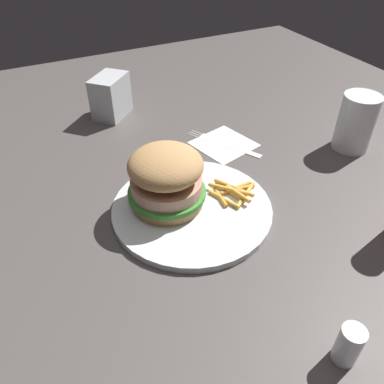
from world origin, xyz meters
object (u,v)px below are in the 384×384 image
object	(u,v)px
salt_shaker	(349,345)
napkin	(224,144)
sandwich	(166,178)
fork	(223,143)
plate	(192,209)
drink_glass	(355,125)
napkin_dispenser	(111,96)
fries_pile	(233,192)

from	to	relation	value
salt_shaker	napkin	bearing A→B (deg)	-13.67
sandwich	fork	size ratio (longest dim) A/B	0.81
plate	salt_shaker	distance (m)	0.31
salt_shaker	drink_glass	bearing A→B (deg)	-45.17
napkin	fork	size ratio (longest dim) A/B	0.69
plate	napkin_dispenser	xyz separation A→B (m)	(0.39, 0.01, 0.04)
fries_pile	napkin	xyz separation A→B (m)	(0.16, -0.08, -0.02)
sandwich	napkin	size ratio (longest dim) A/B	1.17
plate	napkin	distance (m)	0.22
napkin	napkin_dispenser	world-z (taller)	napkin_dispenser
sandwich	napkin_dispenser	size ratio (longest dim) A/B	1.36
sandwich	napkin_dispenser	bearing A→B (deg)	-3.09
fork	napkin_dispenser	distance (m)	0.29
napkin_dispenser	plate	bearing A→B (deg)	-132.17
fries_pile	napkin	distance (m)	0.18
fork	fries_pile	bearing A→B (deg)	154.69
plate	salt_shaker	xyz separation A→B (m)	(-0.31, -0.04, 0.02)
plate	drink_glass	distance (m)	0.39
sandwich	drink_glass	xyz separation A→B (m)	(0.00, -0.41, -0.01)
napkin_dispenser	drink_glass	bearing A→B (deg)	-86.19
plate	fries_pile	bearing A→B (deg)	-93.75
plate	salt_shaker	world-z (taller)	salt_shaker
sandwich	salt_shaker	bearing A→B (deg)	-167.39
plate	drink_glass	xyz separation A→B (m)	(0.03, -0.38, 0.05)
salt_shaker	fries_pile	bearing A→B (deg)	-6.46
napkin	napkin_dispenser	xyz separation A→B (m)	(0.23, 0.17, 0.05)
napkin	salt_shaker	xyz separation A→B (m)	(-0.46, 0.11, 0.03)
napkin	fork	xyz separation A→B (m)	(0.00, 0.00, 0.00)
fries_pile	drink_glass	world-z (taller)	drink_glass
napkin	drink_glass	distance (m)	0.26
fork	sandwich	bearing A→B (deg)	125.37
sandwich	fork	distance (m)	0.24
plate	drink_glass	world-z (taller)	drink_glass
plate	sandwich	world-z (taller)	sandwich
plate	napkin_dispenser	bearing A→B (deg)	1.88
fork	napkin_dispenser	bearing A→B (deg)	36.14
sandwich	fork	world-z (taller)	sandwich
fries_pile	fork	distance (m)	0.18
plate	fork	xyz separation A→B (m)	(0.16, -0.15, -0.00)
fries_pile	salt_shaker	world-z (taller)	salt_shaker
drink_glass	napkin_dispenser	distance (m)	0.53
fries_pile	napkin_dispenser	size ratio (longest dim) A/B	0.90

